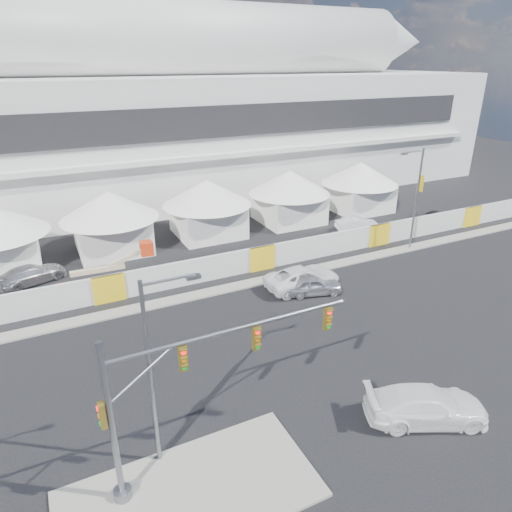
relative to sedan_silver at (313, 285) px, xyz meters
name	(u,v)px	position (x,y,z in m)	size (l,w,h in m)	color
ground	(285,402)	(-7.43, -9.08, -0.72)	(160.00, 160.00, 0.00)	black
median_island	(190,494)	(-13.43, -12.08, -0.64)	(10.00, 5.00, 0.15)	gray
far_curb	(409,248)	(12.57, 3.42, -0.66)	(80.00, 1.20, 0.12)	gray
stadium	(183,114)	(1.28, 32.43, 8.73)	(80.00, 24.80, 21.98)	silver
tent_row	(161,209)	(-6.93, 14.92, 2.43)	(53.40, 8.40, 5.40)	white
hoarding_fence	(261,258)	(-1.43, 5.42, 0.28)	(70.00, 0.25, 2.00)	silver
scaffold_tower	(434,129)	(38.57, 26.92, 5.28)	(4.40, 4.40, 12.00)	#595B60
sedan_silver	(313,285)	(0.00, 0.00, 0.00)	(4.22, 1.70, 1.44)	silver
pickup_curb	(302,278)	(-0.16, 1.21, 0.08)	(5.77, 2.66, 1.60)	white
pickup_near	(426,405)	(-2.09, -13.03, 0.11)	(5.72, 2.32, 1.66)	white
lot_car_a	(357,224)	(11.15, 9.22, -0.01)	(4.29, 1.50, 1.41)	white
lot_car_b	(435,216)	(19.97, 7.70, -0.04)	(3.97, 1.60, 1.35)	black
lot_car_c	(32,274)	(-18.24, 10.97, 0.00)	(4.99, 2.03, 1.45)	#ACADB1
traffic_mast	(170,398)	(-13.63, -11.10, 3.45)	(10.15, 0.70, 7.15)	slate
streetlight_median	(155,363)	(-13.81, -9.88, 4.28)	(2.33, 0.23, 8.44)	slate
streetlight_curb	(416,193)	(12.35, 3.42, 4.50)	(2.66, 0.60, 9.00)	slate
boom_lift	(92,284)	(-14.37, 6.75, 0.24)	(7.02, 1.74, 3.56)	red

